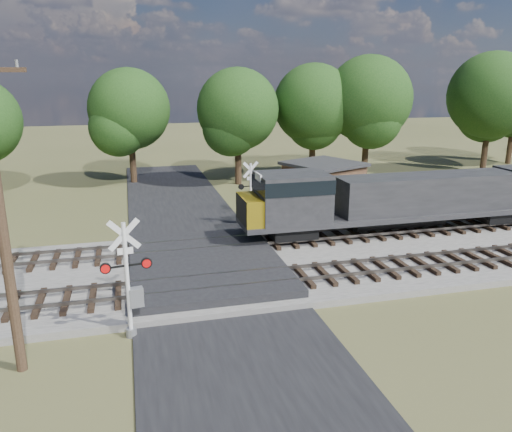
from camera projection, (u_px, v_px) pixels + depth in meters
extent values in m
plane|color=#484B28|center=(208.00, 276.00, 23.25)|extent=(160.00, 160.00, 0.00)
cube|color=gray|center=(396.00, 251.00, 26.07)|extent=(140.00, 10.00, 0.30)
cube|color=black|center=(208.00, 275.00, 23.24)|extent=(7.00, 60.00, 0.08)
cube|color=#262628|center=(206.00, 266.00, 23.63)|extent=(7.00, 9.00, 0.62)
cube|color=black|center=(260.00, 280.00, 21.76)|extent=(44.00, 2.60, 0.18)
cube|color=#5F5852|center=(432.00, 266.00, 22.96)|extent=(140.00, 0.08, 0.15)
cube|color=#5F5852|center=(415.00, 255.00, 24.30)|extent=(140.00, 0.08, 0.15)
cube|color=black|center=(236.00, 244.00, 26.42)|extent=(44.00, 2.60, 0.18)
cube|color=#5F5852|center=(380.00, 234.00, 27.62)|extent=(140.00, 0.08, 0.15)
cube|color=#5F5852|center=(368.00, 227.00, 28.96)|extent=(140.00, 0.08, 0.15)
cylinder|color=silver|center=(127.00, 281.00, 17.26)|extent=(0.15, 0.15, 4.25)
cylinder|color=gray|center=(131.00, 332.00, 17.79)|extent=(0.38, 0.38, 0.32)
cube|color=silver|center=(124.00, 235.00, 16.80)|extent=(1.11, 0.18, 1.11)
cube|color=silver|center=(124.00, 235.00, 16.80)|extent=(1.11, 0.18, 1.11)
cube|color=silver|center=(125.00, 251.00, 16.96)|extent=(0.53, 0.10, 0.23)
cube|color=black|center=(126.00, 266.00, 17.10)|extent=(1.69, 0.28, 0.06)
cylinder|color=red|center=(105.00, 268.00, 16.85)|extent=(0.39, 0.15, 0.38)
cylinder|color=red|center=(147.00, 263.00, 17.35)|extent=(0.39, 0.15, 0.38)
cube|color=gray|center=(136.00, 297.00, 17.52)|extent=(0.52, 0.38, 0.69)
cylinder|color=silver|center=(251.00, 194.00, 30.79)|extent=(0.14, 0.14, 3.88)
cylinder|color=gray|center=(251.00, 222.00, 31.28)|extent=(0.35, 0.35, 0.29)
cube|color=silver|center=(251.00, 170.00, 30.37)|extent=(1.01, 0.17, 1.02)
cube|color=silver|center=(251.00, 170.00, 30.37)|extent=(1.01, 0.17, 1.02)
cube|color=silver|center=(251.00, 178.00, 30.52)|extent=(0.49, 0.09, 0.21)
cube|color=black|center=(251.00, 186.00, 30.65)|extent=(1.55, 0.26, 0.06)
cylinder|color=red|center=(260.00, 185.00, 30.87)|extent=(0.36, 0.14, 0.35)
cylinder|color=red|center=(241.00, 187.00, 30.42)|extent=(0.36, 0.14, 0.35)
cube|color=gray|center=(247.00, 204.00, 30.86)|extent=(0.47, 0.35, 0.63)
cylinder|color=#342217|center=(1.00, 222.00, 14.49)|extent=(0.33, 0.33, 9.79)
cube|color=#4E3121|center=(323.00, 186.00, 35.46)|extent=(5.54, 5.54, 2.95)
cube|color=#2B2B2D|center=(324.00, 164.00, 35.04)|extent=(6.09, 6.09, 0.21)
cylinder|color=black|center=(132.00, 155.00, 42.95)|extent=(0.56, 0.56, 4.87)
sphere|color=#173912|center=(129.00, 109.00, 41.90)|extent=(6.81, 6.81, 6.81)
cylinder|color=black|center=(238.00, 156.00, 42.53)|extent=(0.56, 0.56, 4.88)
sphere|color=#173912|center=(238.00, 109.00, 41.48)|extent=(6.83, 6.83, 6.83)
cylinder|color=black|center=(312.00, 150.00, 45.16)|extent=(0.56, 0.56, 5.08)
sphere|color=#173912|center=(314.00, 104.00, 44.06)|extent=(7.11, 7.11, 7.11)
cylinder|color=black|center=(365.00, 148.00, 44.97)|extent=(0.56, 0.56, 5.43)
sphere|color=#173912|center=(368.00, 99.00, 43.80)|extent=(7.60, 7.60, 7.60)
cylinder|color=black|center=(486.00, 144.00, 46.87)|extent=(0.56, 0.56, 5.62)
sphere|color=#173912|center=(492.00, 95.00, 45.65)|extent=(7.87, 7.87, 7.87)
cylinder|color=black|center=(511.00, 140.00, 52.61)|extent=(0.56, 0.56, 5.04)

